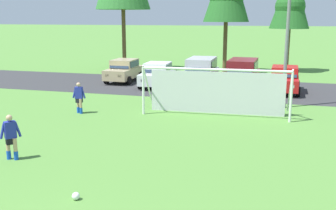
{
  "coord_description": "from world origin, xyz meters",
  "views": [
    {
      "loc": [
        4.91,
        -4.97,
        4.99
      ],
      "look_at": [
        0.56,
        10.83,
        1.33
      ],
      "focal_mm": 42.64,
      "sensor_mm": 36.0,
      "label": 1
    }
  ],
  "objects_px": {
    "parked_car_slot_center_left": "(201,73)",
    "parked_car_slot_far_left": "(124,70)",
    "player_midfield_center": "(79,98)",
    "parked_car_slot_center": "(242,75)",
    "player_striker_near": "(11,137)",
    "parked_car_slot_center_right": "(284,79)",
    "street_lamp": "(291,30)",
    "parked_car_slot_left": "(157,74)",
    "soccer_goal": "(216,90)",
    "soccer_ball": "(76,196)"
  },
  "relations": [
    {
      "from": "parked_car_slot_center",
      "to": "parked_car_slot_left",
      "type": "bearing_deg",
      "value": 176.84
    },
    {
      "from": "soccer_goal",
      "to": "player_midfield_center",
      "type": "distance_m",
      "value": 7.13
    },
    {
      "from": "parked_car_slot_left",
      "to": "parked_car_slot_center_left",
      "type": "distance_m",
      "value": 3.24
    },
    {
      "from": "player_striker_near",
      "to": "parked_car_slot_far_left",
      "type": "height_order",
      "value": "parked_car_slot_far_left"
    },
    {
      "from": "player_striker_near",
      "to": "parked_car_slot_center_left",
      "type": "height_order",
      "value": "parked_car_slot_center_left"
    },
    {
      "from": "soccer_ball",
      "to": "soccer_goal",
      "type": "distance_m",
      "value": 11.17
    },
    {
      "from": "player_midfield_center",
      "to": "parked_car_slot_center",
      "type": "relative_size",
      "value": 0.35
    },
    {
      "from": "player_midfield_center",
      "to": "parked_car_slot_center",
      "type": "height_order",
      "value": "parked_car_slot_center"
    },
    {
      "from": "parked_car_slot_far_left",
      "to": "street_lamp",
      "type": "relative_size",
      "value": 0.51
    },
    {
      "from": "player_striker_near",
      "to": "player_midfield_center",
      "type": "height_order",
      "value": "same"
    },
    {
      "from": "parked_car_slot_far_left",
      "to": "parked_car_slot_left",
      "type": "height_order",
      "value": "same"
    },
    {
      "from": "player_striker_near",
      "to": "player_midfield_center",
      "type": "xyz_separation_m",
      "value": [
        -0.97,
        6.92,
        0.0
      ]
    },
    {
      "from": "parked_car_slot_center_left",
      "to": "parked_car_slot_far_left",
      "type": "bearing_deg",
      "value": 165.84
    },
    {
      "from": "soccer_goal",
      "to": "parked_car_slot_center_left",
      "type": "xyz_separation_m",
      "value": [
        -2.12,
        7.1,
        -0.18
      ]
    },
    {
      "from": "player_midfield_center",
      "to": "parked_car_slot_center_left",
      "type": "relative_size",
      "value": 0.36
    },
    {
      "from": "parked_car_slot_center_left",
      "to": "player_striker_near",
      "type": "bearing_deg",
      "value": -103.7
    },
    {
      "from": "parked_car_slot_center_left",
      "to": "parked_car_slot_center_right",
      "type": "relative_size",
      "value": 1.09
    },
    {
      "from": "soccer_ball",
      "to": "player_midfield_center",
      "type": "height_order",
      "value": "player_midfield_center"
    },
    {
      "from": "player_striker_near",
      "to": "parked_car_slot_far_left",
      "type": "relative_size",
      "value": 0.39
    },
    {
      "from": "parked_car_slot_left",
      "to": "parked_car_slot_center_left",
      "type": "bearing_deg",
      "value": -2.9
    },
    {
      "from": "soccer_ball",
      "to": "player_midfield_center",
      "type": "distance_m",
      "value": 10.37
    },
    {
      "from": "parked_car_slot_center_left",
      "to": "parked_car_slot_center",
      "type": "bearing_deg",
      "value": -3.45
    },
    {
      "from": "soccer_goal",
      "to": "parked_car_slot_far_left",
      "type": "xyz_separation_m",
      "value": [
        -8.5,
        8.71,
        -0.42
      ]
    },
    {
      "from": "parked_car_slot_center",
      "to": "parked_car_slot_center_right",
      "type": "bearing_deg",
      "value": 9.46
    },
    {
      "from": "parked_car_slot_left",
      "to": "street_lamp",
      "type": "relative_size",
      "value": 0.52
    },
    {
      "from": "player_midfield_center",
      "to": "parked_car_slot_far_left",
      "type": "height_order",
      "value": "parked_car_slot_far_left"
    },
    {
      "from": "player_midfield_center",
      "to": "parked_car_slot_center",
      "type": "bearing_deg",
      "value": 48.38
    },
    {
      "from": "player_midfield_center",
      "to": "parked_car_slot_center_left",
      "type": "distance_m",
      "value": 10.0
    },
    {
      "from": "soccer_ball",
      "to": "parked_car_slot_far_left",
      "type": "xyz_separation_m",
      "value": [
        -6.28,
        19.59,
        0.77
      ]
    },
    {
      "from": "parked_car_slot_left",
      "to": "parked_car_slot_center_left",
      "type": "xyz_separation_m",
      "value": [
        3.23,
        -0.16,
        0.24
      ]
    },
    {
      "from": "player_striker_near",
      "to": "street_lamp",
      "type": "bearing_deg",
      "value": 49.57
    },
    {
      "from": "parked_car_slot_center_right",
      "to": "parked_car_slot_left",
      "type": "bearing_deg",
      "value": -179.2
    },
    {
      "from": "parked_car_slot_center_left",
      "to": "street_lamp",
      "type": "bearing_deg",
      "value": -38.64
    },
    {
      "from": "parked_car_slot_left",
      "to": "parked_car_slot_center_right",
      "type": "distance_m",
      "value": 8.83
    },
    {
      "from": "soccer_ball",
      "to": "parked_car_slot_left",
      "type": "height_order",
      "value": "parked_car_slot_left"
    },
    {
      "from": "parked_car_slot_left",
      "to": "soccer_goal",
      "type": "bearing_deg",
      "value": -53.61
    },
    {
      "from": "parked_car_slot_far_left",
      "to": "player_midfield_center",
      "type": "bearing_deg",
      "value": -81.33
    },
    {
      "from": "soccer_ball",
      "to": "soccer_goal",
      "type": "bearing_deg",
      "value": 78.46
    },
    {
      "from": "player_midfield_center",
      "to": "street_lamp",
      "type": "distance_m",
      "value": 11.81
    },
    {
      "from": "soccer_ball",
      "to": "parked_car_slot_left",
      "type": "xyz_separation_m",
      "value": [
        -3.13,
        18.14,
        0.77
      ]
    },
    {
      "from": "player_striker_near",
      "to": "parked_car_slot_center_left",
      "type": "bearing_deg",
      "value": 76.3
    },
    {
      "from": "parked_car_slot_center",
      "to": "parked_car_slot_center_right",
      "type": "xyz_separation_m",
      "value": [
        2.76,
        0.46,
        -0.24
      ]
    },
    {
      "from": "parked_car_slot_far_left",
      "to": "street_lamp",
      "type": "xyz_separation_m",
      "value": [
        12.06,
        -6.15,
        3.38
      ]
    },
    {
      "from": "soccer_ball",
      "to": "parked_car_slot_center_right",
      "type": "xyz_separation_m",
      "value": [
        5.7,
        18.27,
        0.77
      ]
    },
    {
      "from": "player_striker_near",
      "to": "parked_car_slot_left",
      "type": "relative_size",
      "value": 0.38
    },
    {
      "from": "parked_car_slot_center_left",
      "to": "parked_car_slot_center",
      "type": "distance_m",
      "value": 2.84
    },
    {
      "from": "player_midfield_center",
      "to": "street_lamp",
      "type": "height_order",
      "value": "street_lamp"
    },
    {
      "from": "parked_car_slot_center_right",
      "to": "street_lamp",
      "type": "xyz_separation_m",
      "value": [
        0.08,
        -4.82,
        3.38
      ]
    },
    {
      "from": "parked_car_slot_left",
      "to": "parked_car_slot_center_right",
      "type": "relative_size",
      "value": 1.01
    },
    {
      "from": "player_striker_near",
      "to": "player_midfield_center",
      "type": "distance_m",
      "value": 6.99
    }
  ]
}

